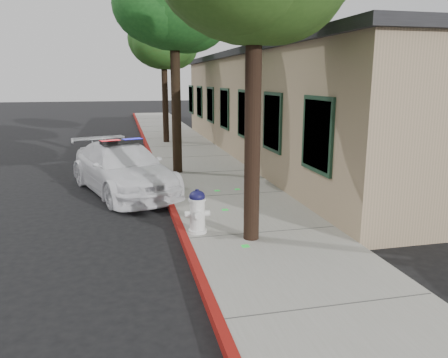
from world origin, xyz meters
TOP-DOWN VIEW (x-y plane):
  - ground at (0.00, 0.00)m, footprint 120.00×120.00m
  - sidewalk at (1.60, 3.00)m, footprint 3.20×60.00m
  - red_curb at (0.06, 3.00)m, footprint 0.14×60.00m
  - clapboard_building at (6.69, 9.00)m, footprint 7.30×20.89m
  - police_car at (-1.05, 4.49)m, footprint 3.41×5.18m
  - fire_hydrant at (0.35, 0.28)m, footprint 0.50×0.44m
  - street_tree_mid at (0.71, 6.27)m, footprint 3.76×3.67m
  - street_tree_far at (1.11, 13.49)m, footprint 3.34×3.43m

SIDE VIEW (x-z plane):
  - ground at x=0.00m, z-range 0.00..0.00m
  - sidewalk at x=1.60m, z-range 0.00..0.15m
  - red_curb at x=0.06m, z-range 0.00..0.16m
  - fire_hydrant at x=0.35m, z-range 0.15..1.04m
  - police_car at x=-1.05m, z-range -0.06..1.46m
  - clapboard_building at x=6.69m, z-range 0.01..4.25m
  - street_tree_far at x=1.11m, z-range 1.72..7.96m
  - street_tree_mid at x=0.71m, z-range 1.91..8.85m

